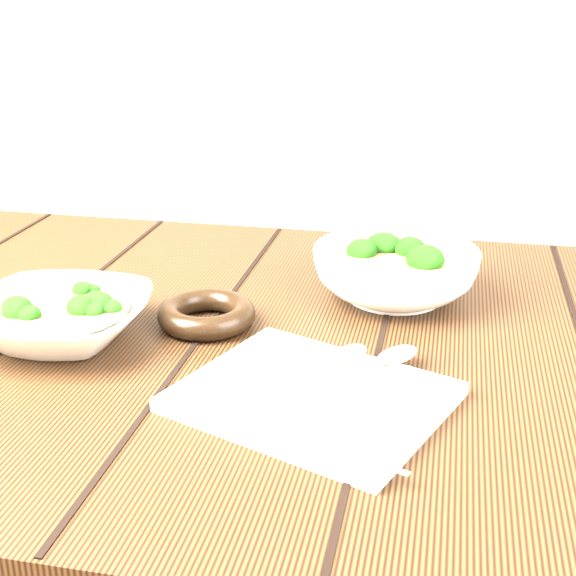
# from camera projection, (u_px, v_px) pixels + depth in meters

# --- Properties ---
(table) EXTENTS (1.20, 0.80, 0.75)m
(table) POSITION_uv_depth(u_px,v_px,m) (226.00, 422.00, 0.96)
(table) COLOR #34220F
(table) RESTS_ON ground
(soup_bowl_front) EXTENTS (0.21, 0.21, 0.06)m
(soup_bowl_front) POSITION_uv_depth(u_px,v_px,m) (60.00, 318.00, 0.89)
(soup_bowl_front) COLOR silver
(soup_bowl_front) RESTS_ON table
(soup_bowl_back) EXTENTS (0.24, 0.24, 0.08)m
(soup_bowl_back) POSITION_uv_depth(u_px,v_px,m) (395.00, 272.00, 1.00)
(soup_bowl_back) COLOR silver
(soup_bowl_back) RESTS_ON table
(trivet) EXTENTS (0.14, 0.14, 0.03)m
(trivet) POSITION_uv_depth(u_px,v_px,m) (207.00, 314.00, 0.93)
(trivet) COLOR black
(trivet) RESTS_ON table
(napkin) EXTENTS (0.29, 0.27, 0.01)m
(napkin) POSITION_uv_depth(u_px,v_px,m) (312.00, 397.00, 0.76)
(napkin) COLOR beige
(napkin) RESTS_ON table
(spoon_left) EXTENTS (0.10, 0.19, 0.01)m
(spoon_left) POSITION_uv_depth(u_px,v_px,m) (327.00, 368.00, 0.80)
(spoon_left) COLOR #B4AF9F
(spoon_left) RESTS_ON napkin
(spoon_right) EXTENTS (0.12, 0.18, 0.01)m
(spoon_right) POSITION_uv_depth(u_px,v_px,m) (374.00, 367.00, 0.80)
(spoon_right) COLOR #B4AF9F
(spoon_right) RESTS_ON napkin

